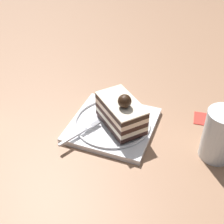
# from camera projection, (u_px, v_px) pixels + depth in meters

# --- Properties ---
(ground_plane) EXTENTS (2.40, 2.40, 0.00)m
(ground_plane) POSITION_uv_depth(u_px,v_px,m) (115.00, 128.00, 0.75)
(ground_plane) COLOR #8F674C
(dessert_plate) EXTENTS (0.20, 0.20, 0.02)m
(dessert_plate) POSITION_uv_depth(u_px,v_px,m) (112.00, 125.00, 0.74)
(dessert_plate) COLOR white
(dessert_plate) RESTS_ON ground_plane
(cake_slice) EXTENTS (0.14, 0.13, 0.09)m
(cake_slice) POSITION_uv_depth(u_px,v_px,m) (121.00, 113.00, 0.71)
(cake_slice) COLOR black
(cake_slice) RESTS_ON dessert_plate
(fork) EXTENTS (0.05, 0.11, 0.00)m
(fork) POSITION_uv_depth(u_px,v_px,m) (81.00, 132.00, 0.70)
(fork) COLOR silver
(fork) RESTS_ON dessert_plate
(drink_glass_far) EXTENTS (0.07, 0.07, 0.12)m
(drink_glass_far) POSITION_uv_depth(u_px,v_px,m) (220.00, 138.00, 0.65)
(drink_glass_far) COLOR silver
(drink_glass_far) RESTS_ON ground_plane
(folded_napkin) EXTENTS (0.10, 0.06, 0.00)m
(folded_napkin) POSITION_uv_depth(u_px,v_px,m) (213.00, 120.00, 0.77)
(folded_napkin) COLOR red
(folded_napkin) RESTS_ON ground_plane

